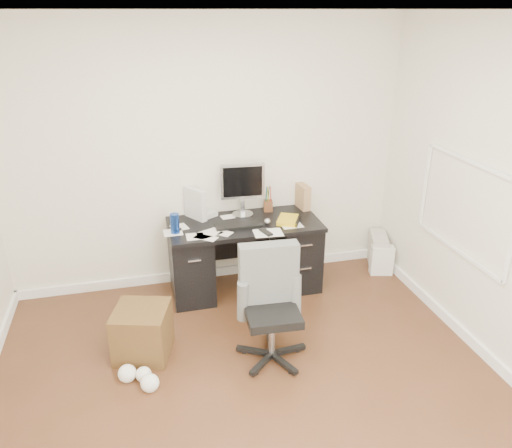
{
  "coord_description": "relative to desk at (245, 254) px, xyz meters",
  "views": [
    {
      "loc": [
        -0.71,
        -2.79,
        2.7
      ],
      "look_at": [
        0.31,
        1.2,
        0.92
      ],
      "focal_mm": 35.0,
      "sensor_mm": 36.0,
      "label": 1
    }
  ],
  "objects": [
    {
      "name": "keyboard",
      "position": [
        -0.08,
        -0.09,
        0.36
      ],
      "size": [
        0.46,
        0.16,
        0.03
      ],
      "primitive_type": "cube",
      "rotation": [
        0.0,
        0.0,
        -0.02
      ],
      "color": "black",
      "rests_on": "desk"
    },
    {
      "name": "yellow_book",
      "position": [
        0.43,
        -0.1,
        0.37
      ],
      "size": [
        0.3,
        0.32,
        0.04
      ],
      "primitive_type": "cube",
      "rotation": [
        0.0,
        0.0,
        -0.48
      ],
      "color": "gold",
      "rests_on": "desk"
    },
    {
      "name": "pen_cup",
      "position": [
        0.31,
        0.24,
        0.48
      ],
      "size": [
        0.13,
        0.13,
        0.27
      ],
      "primitive_type": null,
      "rotation": [
        0.0,
        0.0,
        -0.18
      ],
      "color": "#522D17",
      "rests_on": "desk"
    },
    {
      "name": "paper_remote",
      "position": [
        0.16,
        -0.3,
        0.36
      ],
      "size": [
        0.29,
        0.24,
        0.02
      ],
      "primitive_type": null,
      "rotation": [
        0.0,
        0.0,
        -0.07
      ],
      "color": "white",
      "rests_on": "desk"
    },
    {
      "name": "lcd_monitor",
      "position": [
        0.03,
        0.19,
        0.63
      ],
      "size": [
        0.46,
        0.28,
        0.56
      ],
      "primitive_type": null,
      "rotation": [
        0.0,
        0.0,
        -0.07
      ],
      "color": "#B2B2B7",
      "rests_on": "desk"
    },
    {
      "name": "office_chair",
      "position": [
        -0.04,
        -1.17,
        0.09
      ],
      "size": [
        0.59,
        0.59,
        0.98
      ],
      "primitive_type": null,
      "rotation": [
        0.0,
        0.0,
        -0.06
      ],
      "color": "#545654",
      "rests_on": "ground"
    },
    {
      "name": "wicker_basket",
      "position": [
        -1.08,
        -0.85,
        -0.18
      ],
      "size": [
        0.54,
        0.54,
        0.43
      ],
      "primitive_type": "cube",
      "rotation": [
        0.0,
        0.0,
        -0.29
      ],
      "color": "#453114",
      "rests_on": "ground"
    },
    {
      "name": "loose_papers",
      "position": [
        -0.2,
        -0.05,
        0.35
      ],
      "size": [
        1.1,
        0.6,
        0.0
      ],
      "primitive_type": null,
      "color": "white",
      "rests_on": "desk"
    },
    {
      "name": "pc_tower",
      "position": [
        1.56,
        0.1,
        -0.21
      ],
      "size": [
        0.3,
        0.42,
        0.39
      ],
      "primitive_type": "cube",
      "rotation": [
        0.0,
        0.0,
        -0.36
      ],
      "color": "#AEA99D",
      "rests_on": "ground"
    },
    {
      "name": "travel_mug",
      "position": [
        -0.69,
        -0.08,
        0.45
      ],
      "size": [
        0.11,
        0.11,
        0.19
      ],
      "primitive_type": "cylinder",
      "rotation": [
        0.0,
        0.0,
        0.37
      ],
      "color": "navy",
      "rests_on": "desk"
    },
    {
      "name": "ground",
      "position": [
        -0.3,
        -1.65,
        -0.4
      ],
      "size": [
        4.0,
        4.0,
        0.0
      ],
      "primitive_type": "plane",
      "color": "#462B16",
      "rests_on": "ground"
    },
    {
      "name": "magazine_file",
      "position": [
        0.69,
        0.23,
        0.48
      ],
      "size": [
        0.13,
        0.23,
        0.26
      ],
      "primitive_type": "cube",
      "rotation": [
        0.0,
        0.0,
        0.11
      ],
      "color": "#977649",
      "rests_on": "desk"
    },
    {
      "name": "computer_mouse",
      "position": [
        0.21,
        -0.11,
        0.38
      ],
      "size": [
        0.08,
        0.08,
        0.07
      ],
      "primitive_type": "sphere",
      "rotation": [
        0.0,
        0.0,
        0.31
      ],
      "color": "#B2B2B7",
      "rests_on": "desk"
    },
    {
      "name": "room_shell",
      "position": [
        -0.27,
        -1.62,
        1.26
      ],
      "size": [
        4.02,
        4.02,
        2.71
      ],
      "color": "white",
      "rests_on": "ground"
    },
    {
      "name": "shopping_bag",
      "position": [
        1.53,
        -0.06,
        -0.24
      ],
      "size": [
        0.28,
        0.23,
        0.33
      ],
      "primitive_type": "cube",
      "rotation": [
        0.0,
        0.0,
        -0.25
      ],
      "color": "white",
      "rests_on": "ground"
    },
    {
      "name": "desk",
      "position": [
        0.0,
        0.0,
        0.0
      ],
      "size": [
        1.5,
        0.7,
        0.75
      ],
      "color": "black",
      "rests_on": "ground"
    },
    {
      "name": "desk_printer",
      "position": [
        0.45,
        0.14,
        -0.29
      ],
      "size": [
        0.38,
        0.32,
        0.22
      ],
      "primitive_type": "cube",
      "rotation": [
        0.0,
        0.0,
        0.0
      ],
      "color": "#5D5D61",
      "rests_on": "ground"
    },
    {
      "name": "white_binder",
      "position": [
        -0.45,
        0.22,
        0.51
      ],
      "size": [
        0.25,
        0.3,
        0.32
      ],
      "primitive_type": "cube",
      "rotation": [
        0.0,
        0.0,
        0.56
      ],
      "color": "silver",
      "rests_on": "desk"
    }
  ]
}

